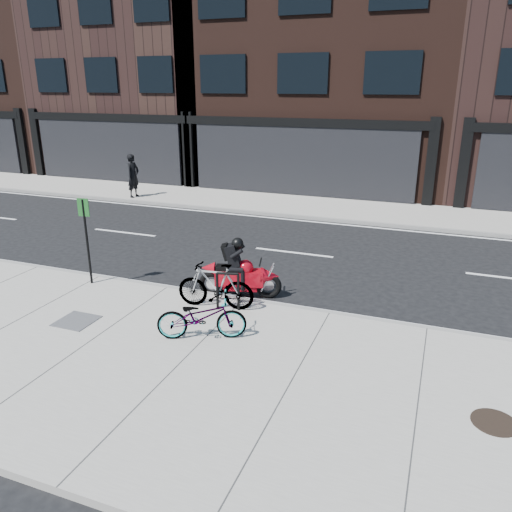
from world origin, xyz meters
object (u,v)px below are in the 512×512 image
at_px(manhole_cover, 495,422).
at_px(utility_grate, 76,321).
at_px(sign_post, 86,234).
at_px(bicycle_front, 202,317).
at_px(bicycle_rear, 215,286).
at_px(bike_rack, 228,288).
at_px(pedestrian, 133,176).
at_px(motorcycle, 243,273).

relative_size(manhole_cover, utility_grate, 0.88).
bearing_deg(sign_post, manhole_cover, -22.82).
distance_m(bicycle_front, sign_post, 4.22).
height_order(bicycle_rear, sign_post, sign_post).
height_order(utility_grate, sign_post, sign_post).
relative_size(bike_rack, pedestrian, 0.47).
relative_size(motorcycle, pedestrian, 1.05).
bearing_deg(motorcycle, manhole_cover, -47.07).
height_order(bicycle_rear, pedestrian, pedestrian).
relative_size(pedestrian, utility_grate, 2.46).
bearing_deg(bicycle_rear, bike_rack, 82.28).
bearing_deg(motorcycle, bike_rack, -102.61).
relative_size(bicycle_front, manhole_cover, 2.60).
distance_m(bike_rack, utility_grate, 3.21).
bearing_deg(bike_rack, sign_post, 176.97).
bearing_deg(bicycle_front, manhole_cover, -122.24).
bearing_deg(pedestrian, bicycle_front, -137.36).
xyz_separation_m(bicycle_rear, utility_grate, (-2.42, -1.65, -0.51)).
relative_size(bike_rack, motorcycle, 0.45).
bearing_deg(bicycle_rear, pedestrian, -145.70).
distance_m(motorcycle, utility_grate, 3.79).
bearing_deg(sign_post, motorcycle, 4.45).
xyz_separation_m(bicycle_rear, sign_post, (-3.48, 0.20, 0.76)).
bearing_deg(bike_rack, utility_grate, -148.72).
distance_m(bicycle_rear, sign_post, 3.57).
xyz_separation_m(motorcycle, manhole_cover, (5.23, -3.18, -0.46)).
bearing_deg(motorcycle, bicycle_front, -103.04).
xyz_separation_m(bicycle_front, pedestrian, (-8.55, 10.46, 0.47)).
xyz_separation_m(bicycle_front, motorcycle, (-0.11, 2.38, 0.02)).
height_order(pedestrian, utility_grate, pedestrian).
bearing_deg(utility_grate, manhole_cover, -3.67).
relative_size(bicycle_rear, sign_post, 0.80).
distance_m(bicycle_rear, manhole_cover, 5.90).
xyz_separation_m(bicycle_front, bicycle_rear, (-0.35, 1.36, 0.06)).
relative_size(manhole_cover, sign_post, 0.31).
height_order(bicycle_front, sign_post, sign_post).
xyz_separation_m(manhole_cover, sign_post, (-8.95, 2.35, 1.26)).
bearing_deg(bicycle_front, pedestrian, 15.86).
relative_size(bicycle_front, bicycle_rear, 1.00).
relative_size(bicycle_front, pedestrian, 0.93).
distance_m(bike_rack, sign_post, 3.85).
height_order(bike_rack, manhole_cover, bike_rack).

